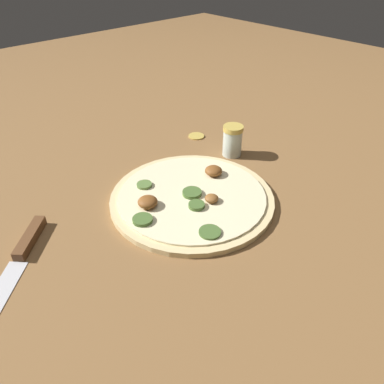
{
  "coord_description": "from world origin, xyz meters",
  "views": [
    {
      "loc": [
        0.43,
        0.46,
        0.47
      ],
      "look_at": [
        0.0,
        0.0,
        0.02
      ],
      "focal_mm": 35.0,
      "sensor_mm": 36.0,
      "label": 1
    }
  ],
  "objects": [
    {
      "name": "loose_cap",
      "position": [
        -0.21,
        -0.21,
        0.0
      ],
      "size": [
        0.04,
        0.04,
        0.01
      ],
      "color": "gold",
      "rests_on": "ground_plane"
    },
    {
      "name": "knife",
      "position": [
        0.34,
        -0.07,
        0.01
      ],
      "size": [
        0.26,
        0.25,
        0.02
      ],
      "rotation": [
        0.0,
        0.0,
        0.77
      ],
      "color": "silver",
      "rests_on": "ground_plane"
    },
    {
      "name": "spice_jar",
      "position": [
        -0.21,
        -0.08,
        0.04
      ],
      "size": [
        0.05,
        0.05,
        0.08
      ],
      "color": "silver",
      "rests_on": "ground_plane"
    },
    {
      "name": "ground_plane",
      "position": [
        0.0,
        0.0,
        0.0
      ],
      "size": [
        3.0,
        3.0,
        0.0
      ],
      "primitive_type": "plane",
      "color": "brown"
    },
    {
      "name": "pizza",
      "position": [
        0.0,
        -0.0,
        0.01
      ],
      "size": [
        0.34,
        0.34,
        0.04
      ],
      "color": "beige",
      "rests_on": "ground_plane"
    }
  ]
}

